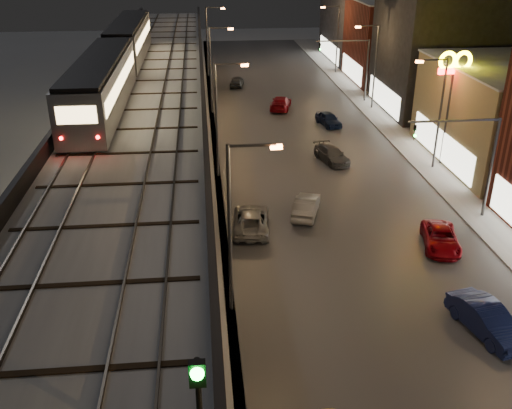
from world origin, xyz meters
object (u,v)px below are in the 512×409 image
car_far_white (237,82)px  car_onc_silver (486,320)px  car_onc_dark (441,239)px  car_near_white (306,207)px  car_onc_white (332,155)px  rail_signal (199,397)px  car_mid_dark (281,103)px  car_mid_silver (251,221)px  subway_train (117,58)px  car_onc_red (329,120)px

car_far_white → car_onc_silver: bearing=110.6°
car_far_white → car_onc_dark: (9.67, -42.35, -0.03)m
car_near_white → car_onc_white: 10.63m
rail_signal → car_onc_white: size_ratio=0.75×
rail_signal → car_mid_dark: size_ratio=0.66×
car_mid_silver → car_mid_dark: car_mid_dark is taller
rail_signal → car_far_white: 63.53m
rail_signal → car_mid_silver: (3.20, 23.92, -8.23)m
subway_train → car_mid_silver: 19.66m
car_far_white → car_onc_white: (6.21, -27.28, -0.02)m
car_mid_silver → subway_train: bearing=-51.7°
rail_signal → car_onc_dark: size_ratio=0.74×
car_onc_dark → car_near_white: bearing=158.9°
rail_signal → car_near_white: size_ratio=0.77×
car_onc_dark → car_onc_red: 25.11m
car_far_white → car_near_white: bearing=104.4°
car_far_white → car_onc_dark: size_ratio=0.86×
car_near_white → car_far_white: size_ratio=1.11×
subway_train → car_mid_silver: size_ratio=7.21×
car_mid_silver → car_onc_silver: 15.59m
car_near_white → car_onc_silver: car_onc_silver is taller
car_mid_silver → rail_signal: bearing=88.6°
car_far_white → car_onc_white: size_ratio=0.87×
car_mid_silver → car_onc_white: car_mid_silver is taller
car_mid_dark → car_onc_silver: car_onc_silver is taller
car_onc_dark → car_onc_white: 15.46m
car_near_white → car_onc_red: (5.84, 19.85, -0.02)m
car_onc_white → subway_train: bearing=152.6°
car_mid_dark → car_onc_white: 16.47m
car_mid_silver → car_mid_dark: size_ratio=1.01×
subway_train → car_mid_dark: size_ratio=7.31×
subway_train → car_onc_silver: 34.44m
car_onc_silver → car_onc_dark: car_onc_silver is taller
car_mid_silver → car_onc_white: (7.90, 11.60, -0.06)m
rail_signal → car_mid_silver: size_ratio=0.66×
car_onc_white → car_onc_red: car_onc_red is taller
rail_signal → car_onc_silver: bearing=42.1°
subway_train → car_onc_silver: (19.88, -27.08, -7.60)m
subway_train → car_onc_white: bearing=-12.1°
car_onc_dark → car_onc_red: car_onc_red is taller
car_near_white → rail_signal: bearing=92.8°
subway_train → car_onc_silver: size_ratio=7.87×
car_mid_dark → car_far_white: bearing=-54.7°
car_near_white → car_onc_dark: bearing=163.3°
car_mid_silver → car_onc_white: bearing=-118.0°
car_mid_dark → car_near_white: bearing=100.7°
car_mid_dark → car_onc_dark: car_mid_dark is taller
rail_signal → car_onc_white: rail_signal is taller
rail_signal → car_onc_white: (11.10, 35.52, -8.29)m
subway_train → rail_signal: 39.79m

